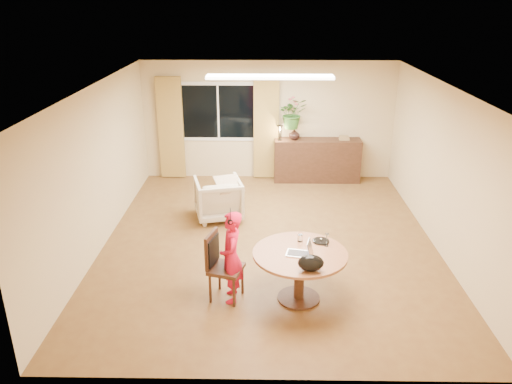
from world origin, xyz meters
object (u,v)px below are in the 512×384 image
at_px(dining_chair, 226,267).
at_px(child, 231,257).
at_px(dining_table, 300,263).
at_px(armchair, 218,198).
at_px(sideboard, 317,160).

distance_m(dining_chair, child, 0.18).
relative_size(dining_table, armchair, 1.50).
xyz_separation_m(armchair, sideboard, (2.01, 2.04, 0.09)).
bearing_deg(child, armchair, -175.95).
bearing_deg(dining_table, sideboard, 81.67).
height_order(dining_table, armchair, armchair).
distance_m(dining_chair, sideboard, 4.98).
distance_m(dining_table, armchair, 2.99).
xyz_separation_m(dining_table, sideboard, (0.69, 4.71, -0.09)).
bearing_deg(armchair, dining_chair, 83.32).
xyz_separation_m(dining_chair, child, (0.08, -0.02, 0.16)).
height_order(child, sideboard, child).
bearing_deg(dining_chair, sideboard, 86.99).
bearing_deg(child, sideboard, 156.51).
bearing_deg(sideboard, dining_chair, -109.65).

